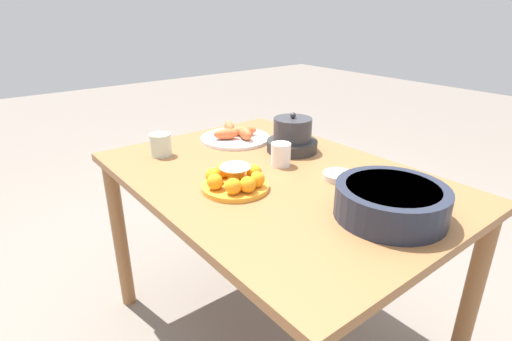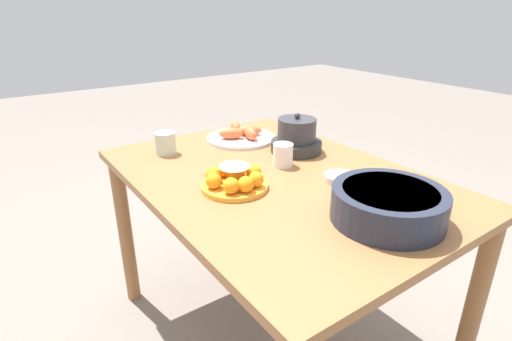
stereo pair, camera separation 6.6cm
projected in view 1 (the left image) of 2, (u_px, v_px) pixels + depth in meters
ground_plane at (272, 335)px, 1.69m from camera, size 12.00×12.00×0.00m
dining_table at (274, 201)px, 1.45m from camera, size 1.25×0.88×0.74m
cake_plate at (235, 180)px, 1.29m from camera, size 0.22×0.22×0.09m
serving_bowl at (391, 201)px, 1.11m from camera, size 0.31×0.31×0.09m
sauce_bowl at (339, 176)px, 1.37m from camera, size 0.11×0.11×0.02m
seafood_platter at (236, 135)px, 1.77m from camera, size 0.30×0.30×0.07m
cup_near at (161, 145)px, 1.57m from camera, size 0.08×0.08×0.09m
cup_far at (281, 154)px, 1.47m from camera, size 0.07×0.07×0.09m
warming_pot at (292, 137)px, 1.62m from camera, size 0.21×0.21×0.16m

